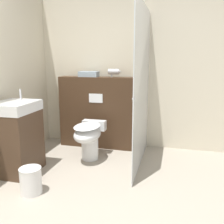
# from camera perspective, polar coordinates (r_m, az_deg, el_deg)

# --- Properties ---
(wall_back) EXTENTS (8.00, 0.06, 2.50)m
(wall_back) POSITION_cam_1_polar(r_m,az_deg,el_deg) (4.08, 2.81, 9.63)
(wall_back) COLOR beige
(wall_back) RESTS_ON ground_plane
(partition_panel) EXTENTS (1.26, 0.26, 1.14)m
(partition_panel) POSITION_cam_1_polar(r_m,az_deg,el_deg) (4.05, -3.14, -0.08)
(partition_panel) COLOR #3D2819
(partition_panel) RESTS_ON ground_plane
(shower_glass) EXTENTS (0.04, 1.42, 2.10)m
(shower_glass) POSITION_cam_1_polar(r_m,az_deg,el_deg) (3.30, 6.91, 5.48)
(shower_glass) COLOR silver
(shower_glass) RESTS_ON ground_plane
(toilet) EXTENTS (0.35, 0.64, 0.53)m
(toilet) POSITION_cam_1_polar(r_m,az_deg,el_deg) (3.55, -5.31, -5.61)
(toilet) COLOR white
(toilet) RESTS_ON ground_plane
(sink_vanity) EXTENTS (0.47, 0.55, 1.05)m
(sink_vanity) POSITION_cam_1_polar(r_m,az_deg,el_deg) (3.35, -20.97, -5.47)
(sink_vanity) COLOR #473323
(sink_vanity) RESTS_ON ground_plane
(hair_drier) EXTENTS (0.20, 0.09, 0.13)m
(hair_drier) POSITION_cam_1_polar(r_m,az_deg,el_deg) (3.92, 0.53, 9.18)
(hair_drier) COLOR #B7B7BC
(hair_drier) RESTS_ON partition_panel
(folded_towel) EXTENTS (0.30, 0.17, 0.09)m
(folded_towel) POSITION_cam_1_polar(r_m,az_deg,el_deg) (4.02, -5.31, 8.63)
(folded_towel) COLOR #8C9EAD
(folded_towel) RESTS_ON partition_panel
(waste_bin) EXTENTS (0.23, 0.23, 0.29)m
(waste_bin) POSITION_cam_1_polar(r_m,az_deg,el_deg) (2.90, -18.06, -14.70)
(waste_bin) COLOR silver
(waste_bin) RESTS_ON ground_plane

